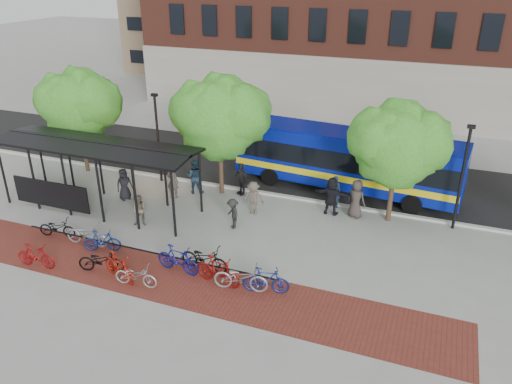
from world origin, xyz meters
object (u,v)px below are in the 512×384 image
(bike_11, at_px, (266,280))
(pedestrian_9, at_px, (233,214))
(bike_5, at_px, (119,266))
(pedestrian_2, at_px, (195,176))
(tree_a, at_px, (79,102))
(bike_1, at_px, (36,256))
(pedestrian_8, at_px, (140,211))
(bike_8, at_px, (204,258))
(bike_9, at_px, (218,271))
(bike_10, at_px, (241,277))
(tree_c, at_px, (400,142))
(pedestrian_4, at_px, (241,179))
(bike_2, at_px, (87,234))
(tree_b, at_px, (221,114))
(bike_0, at_px, (57,228))
(pedestrian_3, at_px, (253,198))
(pedestrian_7, at_px, (335,192))
(lamp_post_right, at_px, (462,175))
(pedestrian_0, at_px, (124,184))
(bike_7, at_px, (178,259))
(bike_6, at_px, (136,275))
(pedestrian_1, at_px, (173,182))
(bus, at_px, (346,157))
(bike_4, at_px, (101,261))
(pedestrian_5, at_px, (332,196))
(lamp_post_left, at_px, (158,136))
(bus_shelter, at_px, (94,152))
(pedestrian_6, at_px, (356,199))
(bike_3, at_px, (102,241))

(bike_11, distance_m, pedestrian_9, 5.34)
(bike_5, distance_m, pedestrian_2, 8.55)
(tree_a, height_order, bike_1, tree_a)
(bike_11, distance_m, pedestrian_8, 8.01)
(bike_8, xyz_separation_m, pedestrian_9, (-0.32, 3.70, 0.21))
(bike_9, bearing_deg, bike_10, -84.55)
(tree_c, bearing_deg, pedestrian_4, 178.62)
(bike_2, height_order, pedestrian_4, pedestrian_4)
(pedestrian_9, bearing_deg, pedestrian_2, -174.00)
(tree_b, relative_size, bike_0, 3.69)
(pedestrian_9, bearing_deg, pedestrian_3, 124.08)
(bike_10, bearing_deg, pedestrian_8, 55.43)
(pedestrian_4, xyz_separation_m, pedestrian_7, (5.10, 0.26, -0.04))
(lamp_post_right, distance_m, bike_5, 15.62)
(bike_1, bearing_deg, bike_9, -82.40)
(pedestrian_2, relative_size, pedestrian_8, 1.23)
(bike_2, bearing_deg, bike_0, 82.09)
(pedestrian_0, bearing_deg, bike_0, -151.85)
(pedestrian_7, bearing_deg, tree_a, 2.58)
(bike_1, distance_m, bike_7, 5.96)
(bike_2, relative_size, bike_6, 1.16)
(bike_7, bearing_deg, pedestrian_9, -1.61)
(bike_7, height_order, pedestrian_1, pedestrian_1)
(tree_a, relative_size, bus, 0.49)
(bike_7, xyz_separation_m, pedestrian_1, (-3.75, 6.23, 0.32))
(bike_9, distance_m, bike_11, 1.96)
(bike_4, bearing_deg, tree_c, -66.64)
(pedestrian_5, xyz_separation_m, pedestrian_7, (-0.02, 0.82, -0.12))
(bike_11, height_order, pedestrian_9, pedestrian_9)
(lamp_post_left, xyz_separation_m, pedestrian_2, (2.64, -0.79, -1.77))
(pedestrian_2, distance_m, pedestrian_4, 2.54)
(pedestrian_9, bearing_deg, bike_4, -77.83)
(tree_a, distance_m, bike_1, 11.29)
(bike_0, distance_m, bike_2, 1.77)
(bike_4, xyz_separation_m, bike_8, (3.88, 1.62, 0.04))
(bike_10, distance_m, pedestrian_2, 9.42)
(pedestrian_2, relative_size, pedestrian_5, 0.98)
(lamp_post_right, xyz_separation_m, bike_9, (-8.57, -8.16, -2.14))
(bike_9, bearing_deg, bike_2, 92.77)
(tree_a, relative_size, pedestrian_3, 3.56)
(tree_c, distance_m, pedestrian_1, 11.80)
(bus_shelter, relative_size, pedestrian_3, 6.10)
(bus_shelter, bearing_deg, bike_0, -89.13)
(bike_9, xyz_separation_m, pedestrian_3, (-0.90, 6.16, 0.26))
(bus, distance_m, bike_4, 13.97)
(pedestrian_6, relative_size, pedestrian_7, 1.13)
(bike_1, relative_size, pedestrian_8, 1.13)
(lamp_post_right, height_order, bike_2, lamp_post_right)
(bus, relative_size, pedestrian_9, 8.26)
(bike_3, distance_m, bike_4, 1.65)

